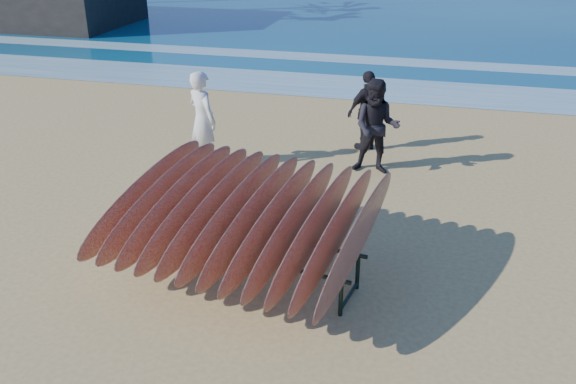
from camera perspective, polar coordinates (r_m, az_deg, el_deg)
name	(u,v)px	position (r m, az deg, el deg)	size (l,w,h in m)	color
ground	(273,280)	(8.30, -1.39, -8.23)	(120.00, 120.00, 0.00)	tan
foam_near	(370,88)	(17.39, 7.69, 9.60)	(160.00, 160.00, 0.00)	white
foam_far	(384,61)	(20.77, 8.97, 12.03)	(160.00, 160.00, 0.00)	white
surfboard_rack	(244,215)	(7.95, -4.16, -2.20)	(3.63, 3.48, 1.49)	black
person_white	(202,120)	(11.67, -8.01, 6.70)	(0.68, 0.45, 1.87)	silver
person_dark_a	(377,127)	(11.40, 8.28, 6.03)	(0.87, 0.68, 1.79)	black
person_dark_b	(368,111)	(12.58, 7.50, 7.53)	(0.96, 0.40, 1.64)	black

